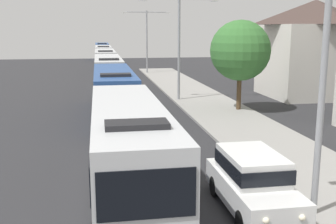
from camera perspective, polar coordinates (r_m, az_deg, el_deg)
bus_lead at (r=14.96m, az=-5.46°, el=-4.27°), size 2.58×11.18×3.21m
bus_second_in_line at (r=27.61m, az=-7.49°, el=2.87°), size 2.58×11.52×3.21m
bus_middle at (r=40.65m, az=-8.25°, el=5.54°), size 2.58×11.99×3.21m
bus_fourth_in_line at (r=54.71m, az=-8.66°, el=6.99°), size 2.58×11.67×3.21m
bus_rear at (r=68.73m, az=-8.91°, el=7.84°), size 2.58×11.61×3.21m
bus_tail_end at (r=82.40m, az=-9.07°, el=8.38°), size 2.58×10.98×3.21m
white_suv at (r=13.50m, az=11.55°, el=-9.14°), size 1.86×4.60×1.90m
streetlamp_near at (r=12.71m, az=20.82°, el=7.42°), size 5.44×0.28×7.92m
streetlamp_mid at (r=33.04m, az=1.53°, el=10.32°), size 6.19×0.28×8.06m
streetlamp_far at (r=54.25m, az=-2.95°, el=10.61°), size 6.14×0.28×7.93m
roadside_tree at (r=29.21m, az=9.94°, el=8.34°), size 4.18×4.18×6.21m
house_distant_gabled at (r=37.73m, az=19.40°, el=8.33°), size 8.01×7.36×8.15m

